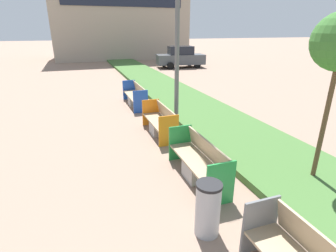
# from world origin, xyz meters

# --- Properties ---
(planter_grass_strip) EXTENTS (2.80, 120.00, 0.18)m
(planter_grass_strip) POSITION_xyz_m (3.20, 12.00, 0.09)
(planter_grass_strip) COLOR #426B33
(planter_grass_strip) RESTS_ON ground
(building_backdrop) EXTENTS (14.69, 8.36, 10.92)m
(building_backdrop) POSITION_xyz_m (4.00, 35.03, 5.46)
(building_backdrop) COLOR tan
(building_backdrop) RESTS_ON ground
(bench_green_frame) EXTENTS (0.65, 2.14, 0.94)m
(bench_green_frame) POSITION_xyz_m (0.94, 6.53, 0.37)
(bench_green_frame) COLOR #9E9B96
(bench_green_frame) RESTS_ON ground
(bench_orange_frame) EXTENTS (0.65, 1.98, 0.94)m
(bench_orange_frame) POSITION_xyz_m (0.94, 9.45, 0.36)
(bench_orange_frame) COLOR #9E9B96
(bench_orange_frame) RESTS_ON ground
(bench_blue_frame) EXTENTS (0.65, 2.42, 0.94)m
(bench_blue_frame) POSITION_xyz_m (0.94, 13.15, 0.38)
(bench_blue_frame) COLOR #9E9B96
(bench_blue_frame) RESTS_ON ground
(litter_bin) EXTENTS (0.43, 0.43, 0.97)m
(litter_bin) POSITION_xyz_m (0.32, 4.89, 0.49)
(litter_bin) COLOR #9EA0A5
(litter_bin) RESTS_ON ground
(parked_car_distant) EXTENTS (4.41, 2.34, 1.86)m
(parked_car_distant) POSITION_xyz_m (7.52, 24.05, 0.91)
(parked_car_distant) COLOR #474C51
(parked_car_distant) RESTS_ON ground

